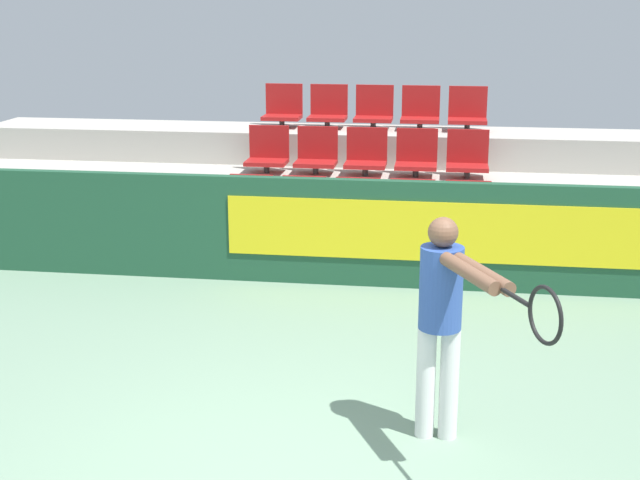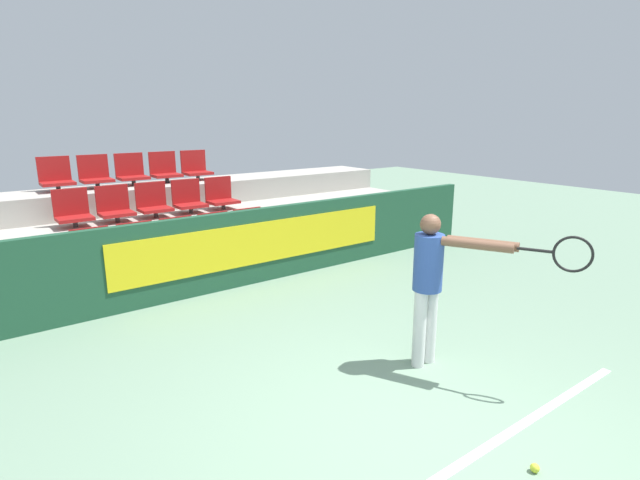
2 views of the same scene
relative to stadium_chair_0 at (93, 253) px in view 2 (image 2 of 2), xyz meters
The scene contains 23 objects.
ground_plane 4.99m from the stadium_chair_0, 75.75° to the right, with size 30.00×30.00×0.00m, color gray.
court_baseline 5.38m from the stadium_chair_0, 76.81° to the right, with size 4.66×0.08×0.01m.
barrier_wall 1.45m from the stadium_chair_0, 30.64° to the right, with size 10.78×0.14×1.13m.
bleacher_tier_front 1.30m from the stadium_chair_0, ahead, with size 10.38×1.05×0.41m.
bleacher_tier_middle 1.54m from the stadium_chair_0, 37.06° to the left, with size 10.38×1.05×0.83m.
bleacher_tier_back 2.32m from the stadium_chair_0, 58.29° to the left, with size 10.38×1.05×1.24m.
stadium_chair_0 is the anchor object (origin of this frame).
stadium_chair_1 0.61m from the stadium_chair_0, ahead, with size 0.50×0.41×0.56m.
stadium_chair_2 1.22m from the stadium_chair_0, ahead, with size 0.50×0.41×0.56m.
stadium_chair_3 1.83m from the stadium_chair_0, ahead, with size 0.50×0.41×0.56m.
stadium_chair_4 2.44m from the stadium_chair_0, ahead, with size 0.50×0.41×0.56m.
stadium_chair_5 1.13m from the stadium_chair_0, 90.00° to the left, with size 0.50×0.41×0.56m.
stadium_chair_6 1.28m from the stadium_chair_0, 59.91° to the left, with size 0.50×0.41×0.56m.
stadium_chair_7 1.66m from the stadium_chair_0, 40.80° to the left, with size 0.50×0.41×0.56m.
stadium_chair_8 2.15m from the stadium_chair_0, 29.91° to the left, with size 0.50×0.41×0.56m.
stadium_chair_9 2.69m from the stadium_chair_0, 23.34° to the left, with size 0.50×0.41×0.56m.
stadium_chair_10 2.26m from the stadium_chair_0, 90.00° to the left, with size 0.50×0.41×0.56m.
stadium_chair_11 2.34m from the stadium_chair_0, 73.85° to the left, with size 0.50×0.41×0.56m.
stadium_chair_12 2.57m from the stadium_chair_0, 59.91° to the left, with size 0.50×0.41×0.56m.
stadium_chair_13 2.91m from the stadium_chair_0, 49.01° to the left, with size 0.50×0.41×0.56m.
stadium_chair_14 3.32m from the stadium_chair_0, 40.80° to the left, with size 0.50×0.41×0.56m.
tennis_player 4.65m from the stadium_chair_0, 61.40° to the right, with size 0.77×1.40×1.56m.
tennis_ball 5.83m from the stadium_chair_0, 73.96° to the right, with size 0.07×0.07×0.07m.
Camera 2 is at (-2.67, -2.28, 2.47)m, focal length 28.00 mm.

